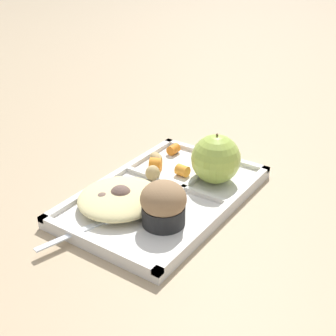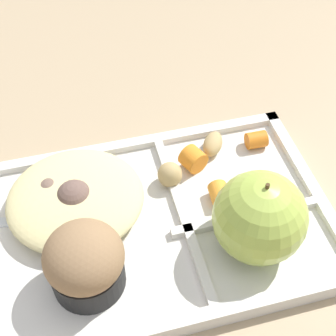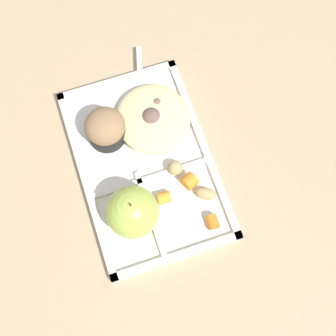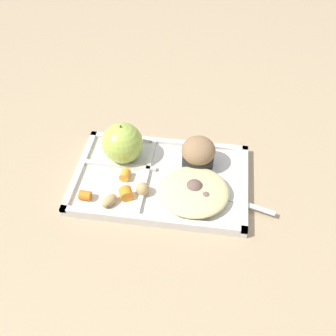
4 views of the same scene
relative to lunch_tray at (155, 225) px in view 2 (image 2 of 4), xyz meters
The scene contains 13 objects.
ground 0.01m from the lunch_tray, ahead, with size 6.00×6.00×0.00m, color tan.
lunch_tray is the anchor object (origin of this frame).
green_apple 0.11m from the lunch_tray, 151.12° to the left, with size 0.08×0.08×0.09m.
bran_muffin 0.09m from the lunch_tray, 33.16° to the left, with size 0.07×0.07×0.07m.
carrot_slice_near_corner 0.07m from the lunch_tray, behind, with size 0.02×0.02×0.02m, color orange.
carrot_slice_large 0.15m from the lunch_tray, 151.43° to the right, with size 0.02×0.02×0.02m, color orange.
carrot_slice_center 0.08m from the lunch_tray, 133.28° to the right, with size 0.03×0.03×0.02m, color orange.
potato_chunk_corner 0.12m from the lunch_tray, 137.03° to the right, with size 0.03×0.02×0.02m, color tan.
potato_chunk_wedge 0.06m from the lunch_tray, 120.93° to the right, with size 0.03×0.03×0.03m, color tan.
egg_noodle_pile 0.08m from the lunch_tray, 27.81° to the right, with size 0.14×0.13×0.03m, color beige.
meatball_back 0.08m from the lunch_tray, 25.73° to the right, with size 0.04×0.04×0.04m, color brown.
meatball_front 0.11m from the lunch_tray, 28.94° to the right, with size 0.03×0.03×0.03m, color #755B4C.
plastic_fork 0.15m from the lunch_tray, 14.28° to the right, with size 0.16×0.06×0.00m.
Camera 2 is at (0.05, 0.26, 0.40)m, focal length 50.95 mm.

